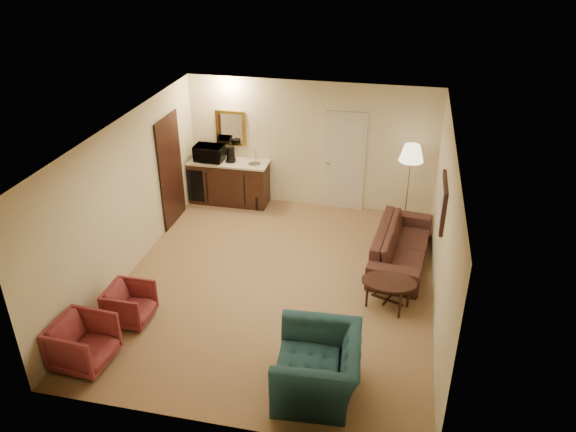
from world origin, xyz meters
name	(u,v)px	position (x,y,z in m)	size (l,w,h in m)	color
ground	(277,283)	(0.00, 0.00, 0.00)	(6.00, 6.00, 0.00)	#9D794F
room_walls	(281,168)	(-0.10, 0.77, 1.72)	(5.02, 6.01, 2.61)	beige
wetbar_cabinet	(230,182)	(-1.65, 2.72, 0.46)	(1.64, 0.58, 0.92)	#331D10
sofa	(402,240)	(1.95, 1.11, 0.43)	(2.19, 0.64, 0.85)	black
teal_armchair	(318,358)	(1.04, -2.20, 0.52)	(1.19, 0.78, 1.04)	#1B3A44
rose_chair_near	(130,302)	(-1.90, -1.39, 0.32)	(0.62, 0.58, 0.64)	maroon
rose_chair_far	(83,341)	(-2.08, -2.37, 0.37)	(0.72, 0.68, 0.74)	maroon
coffee_table	(388,294)	(1.80, -0.26, 0.24)	(0.83, 0.56, 0.48)	black
floor_lamp	(408,187)	(1.98, 2.40, 0.85)	(0.45, 0.45, 1.69)	#BB823E
waste_bin	(258,202)	(-1.00, 2.56, 0.15)	(0.24, 0.24, 0.29)	black
microwave	(209,151)	(-2.05, 2.69, 1.12)	(0.59, 0.32, 0.40)	black
coffee_maker	(231,154)	(-1.60, 2.72, 1.08)	(0.18, 0.18, 0.33)	black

